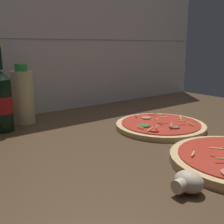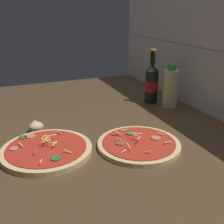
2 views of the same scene
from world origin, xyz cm
name	(u,v)px [view 2 (image 2 of 2)]	position (x,y,z in cm)	size (l,w,h in cm)	color
counter_slab	(111,133)	(0.00, 0.00, 1.25)	(160.00, 90.00, 2.50)	#4C3823
tile_backsplash	(215,50)	(0.00, 45.50, 30.00)	(160.00, 1.13, 60.00)	silver
pizza_near	(47,150)	(8.81, -25.78, 3.54)	(28.97, 28.97, 5.22)	tan
pizza_far	(139,144)	(16.10, 3.46, 3.38)	(27.68, 27.68, 4.95)	tan
beer_bottle	(152,83)	(-23.38, 30.50, 12.04)	(6.28, 6.28, 25.56)	black
oil_bottle	(170,87)	(-15.01, 35.58, 11.46)	(7.03, 7.03, 19.49)	beige
mushroom_left	(36,127)	(-9.37, -26.46, 4.41)	(5.73, 5.46, 3.82)	beige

